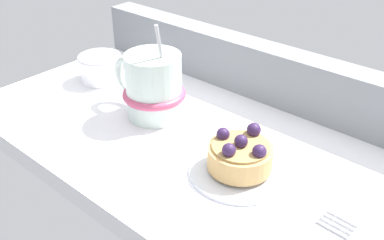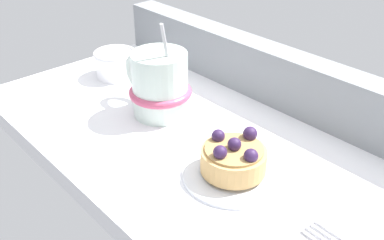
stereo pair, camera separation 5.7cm
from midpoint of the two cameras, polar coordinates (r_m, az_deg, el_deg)
ground_plane at (r=59.23cm, az=-0.27°, el=-4.03°), size 71.84×35.72×2.95cm
window_rail_back at (r=67.34cm, az=8.53°, el=5.75°), size 70.40×4.53×8.31cm
dessert_plate at (r=52.72cm, az=3.10°, el=-6.55°), size 12.10×12.10×0.95cm
raspberry_tart at (r=51.42cm, az=3.18°, el=-4.59°), size 7.75×7.75×4.39cm
coffee_mug at (r=62.56cm, az=-8.00°, el=4.18°), size 12.69×9.17×14.25cm
sugar_bowl at (r=75.81cm, az=-13.97°, el=6.66°), size 7.27×7.27×4.50cm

